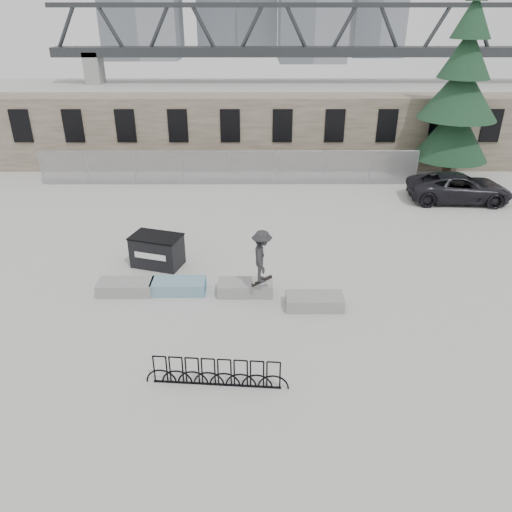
{
  "coord_description": "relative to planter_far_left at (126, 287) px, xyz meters",
  "views": [
    {
      "loc": [
        1.51,
        -15.83,
        9.52
      ],
      "look_at": [
        1.54,
        0.46,
        1.3
      ],
      "focal_mm": 35.0,
      "sensor_mm": 36.0,
      "label": 1
    }
  ],
  "objects": [
    {
      "name": "ground",
      "position": [
        3.26,
        -0.04,
        -0.26
      ],
      "size": [
        120.0,
        120.0,
        0.0
      ],
      "primitive_type": "plane",
      "color": "#A9A9A5",
      "rests_on": "ground"
    },
    {
      "name": "suv",
      "position": [
        15.74,
        9.64,
        0.49
      ],
      "size": [
        5.55,
        2.83,
        1.5
      ],
      "primitive_type": "imported",
      "rotation": [
        0.0,
        0.0,
        1.51
      ],
      "color": "black",
      "rests_on": "ground"
    },
    {
      "name": "planter_center_left",
      "position": [
        1.93,
        0.06,
        0.0
      ],
      "size": [
        2.0,
        0.9,
        0.47
      ],
      "color": "teal",
      "rests_on": "ground"
    },
    {
      "name": "planter_center_right",
      "position": [
        4.41,
        -0.05,
        0.0
      ],
      "size": [
        2.0,
        0.9,
        0.47
      ],
      "color": "gray",
      "rests_on": "ground"
    },
    {
      "name": "spruce_tree",
      "position": [
        16.27,
        13.12,
        4.69
      ],
      "size": [
        4.38,
        4.38,
        11.5
      ],
      "color": "#38281E",
      "rests_on": "ground"
    },
    {
      "name": "stone_wall",
      "position": [
        3.26,
        16.2,
        2.0
      ],
      "size": [
        36.0,
        2.58,
        4.5
      ],
      "color": "#675B4C",
      "rests_on": "ground"
    },
    {
      "name": "truss_bridge",
      "position": [
        13.26,
        54.96,
        3.87
      ],
      "size": [
        70.0,
        3.0,
        9.8
      ],
      "color": "#2D3033",
      "rests_on": "ground"
    },
    {
      "name": "planter_offset",
      "position": [
        6.85,
        -1.01,
        0.0
      ],
      "size": [
        2.0,
        0.9,
        0.47
      ],
      "color": "gray",
      "rests_on": "ground"
    },
    {
      "name": "skateboarder",
      "position": [
        5.0,
        -0.58,
        1.53
      ],
      "size": [
        0.76,
        1.23,
        2.11
      ],
      "rotation": [
        0.0,
        0.0,
        1.58
      ],
      "color": "#272729",
      "rests_on": "ground"
    },
    {
      "name": "chainlink_fence",
      "position": [
        3.26,
        12.46,
        0.78
      ],
      "size": [
        22.06,
        0.06,
        2.02
      ],
      "color": "gray",
      "rests_on": "ground"
    },
    {
      "name": "planter_far_left",
      "position": [
        0.0,
        0.0,
        0.0
      ],
      "size": [
        2.0,
        0.9,
        0.47
      ],
      "color": "gray",
      "rests_on": "ground"
    },
    {
      "name": "dumpster",
      "position": [
        0.82,
        2.2,
        0.4
      ],
      "size": [
        2.25,
        1.74,
        1.3
      ],
      "rotation": [
        0.0,
        0.0,
        -0.3
      ],
      "color": "black",
      "rests_on": "ground"
    },
    {
      "name": "bike_rack",
      "position": [
        3.7,
        -5.02,
        0.18
      ],
      "size": [
        4.03,
        0.37,
        0.9
      ],
      "rotation": [
        0.0,
        0.0,
        -0.08
      ],
      "color": "black",
      "rests_on": "ground"
    }
  ]
}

